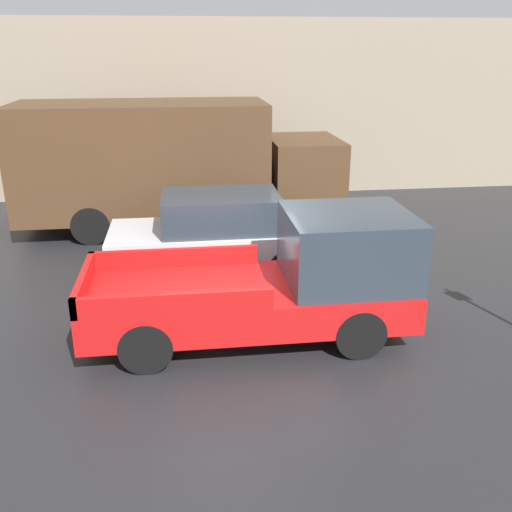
% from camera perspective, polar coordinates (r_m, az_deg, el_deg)
% --- Properties ---
extents(ground_plane, '(60.00, 60.00, 0.00)m').
position_cam_1_polar(ground_plane, '(9.81, -2.46, -6.95)').
color(ground_plane, '#232326').
extents(building_wall, '(28.00, 0.15, 5.26)m').
position_cam_1_polar(building_wall, '(17.86, -5.28, 14.32)').
color(building_wall, gray).
rests_on(building_wall, ground).
extents(pickup_truck, '(5.16, 1.99, 2.04)m').
position_cam_1_polar(pickup_truck, '(9.14, 2.73, -2.47)').
color(pickup_truck, red).
rests_on(pickup_truck, ground).
extents(car, '(4.29, 1.85, 1.68)m').
position_cam_1_polar(car, '(11.75, -3.92, 2.23)').
color(car, silver).
rests_on(car, ground).
extents(delivery_truck, '(8.10, 2.57, 3.18)m').
position_cam_1_polar(delivery_truck, '(14.79, -8.70, 9.29)').
color(delivery_truck, '#4C331E').
rests_on(delivery_truck, ground).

